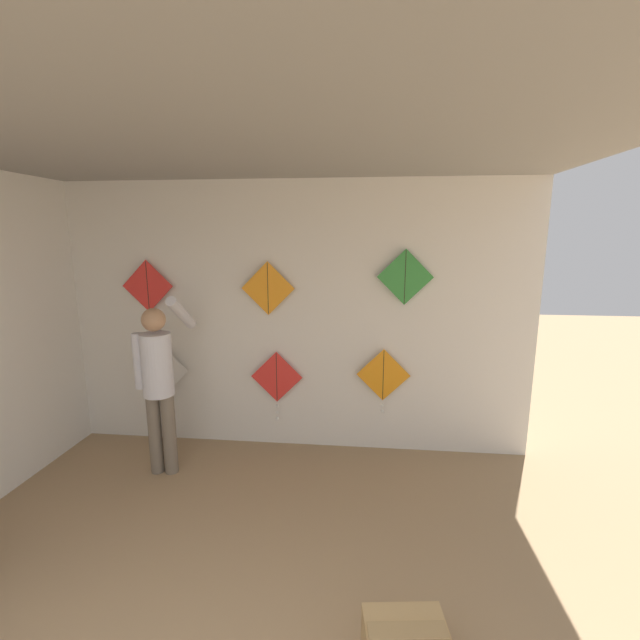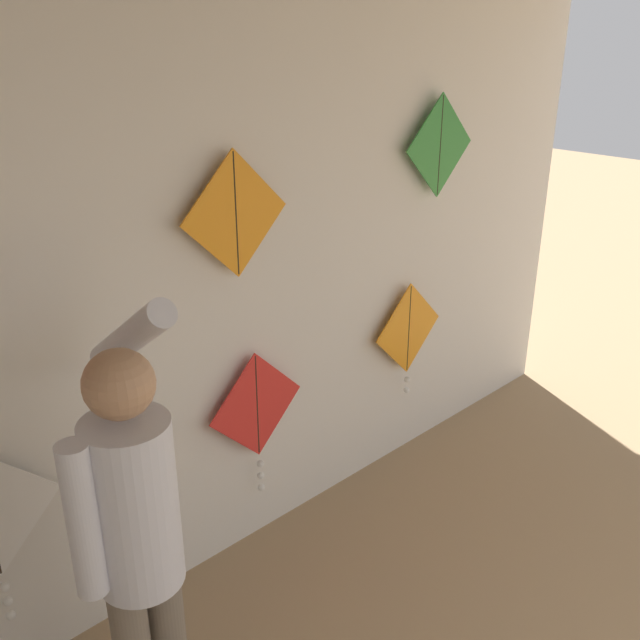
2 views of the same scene
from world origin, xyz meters
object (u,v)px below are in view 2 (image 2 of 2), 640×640
Objects in this scene: shopkeeper at (136,532)px; kite_1 at (256,413)px; kite_2 at (408,333)px; kite_5 at (440,146)px; kite_4 at (236,215)px.

kite_1 is at bearing 29.19° from shopkeeper.
kite_5 is at bearing 0.22° from kite_2.
kite_4 is at bearing 179.14° from kite_1.
shopkeeper is at bearing -147.88° from kite_1.
kite_4 is at bearing 31.09° from shopkeeper.
shopkeeper reaches higher than kite_2.
kite_5 is (0.18, 0.00, 1.03)m from kite_2.
kite_4 is at bearing 179.97° from kite_2.
kite_2 is (2.10, 0.62, -0.15)m from shopkeeper.
kite_5 is at bearing 12.21° from shopkeeper.
kite_2 reaches higher than kite_1.
kite_2 is 1.25× the size of kite_4.
kite_4 is (-1.19, 0.00, 0.90)m from kite_2.
kite_1 is 1.10× the size of kite_2.
kite_1 is (0.98, 0.62, -0.22)m from shopkeeper.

